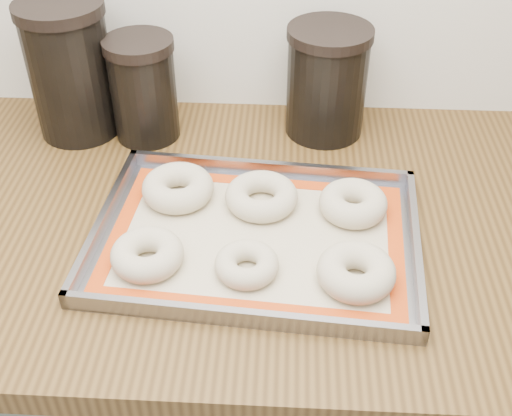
# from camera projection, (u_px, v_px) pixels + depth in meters

# --- Properties ---
(cabinet) EXTENTS (3.00, 0.65, 0.86)m
(cabinet) POSITION_uv_depth(u_px,v_px,m) (214.00, 393.00, 1.28)
(cabinet) COLOR #5C675B
(cabinet) RESTS_ON floor
(countertop) EXTENTS (3.06, 0.68, 0.04)m
(countertop) POSITION_uv_depth(u_px,v_px,m) (201.00, 220.00, 0.99)
(countertop) COLOR brown
(countertop) RESTS_ON cabinet
(baking_tray) EXTENTS (0.48, 0.36, 0.03)m
(baking_tray) POSITION_uv_depth(u_px,v_px,m) (256.00, 237.00, 0.92)
(baking_tray) COLOR gray
(baking_tray) RESTS_ON countertop
(baking_mat) EXTENTS (0.44, 0.32, 0.00)m
(baking_mat) POSITION_uv_depth(u_px,v_px,m) (256.00, 238.00, 0.92)
(baking_mat) COLOR #C6B793
(baking_mat) RESTS_ON baking_tray
(bagel_front_left) EXTENTS (0.13, 0.13, 0.04)m
(bagel_front_left) POSITION_uv_depth(u_px,v_px,m) (147.00, 254.00, 0.87)
(bagel_front_left) COLOR #BFB194
(bagel_front_left) RESTS_ON baking_mat
(bagel_front_mid) EXTENTS (0.11, 0.11, 0.03)m
(bagel_front_mid) POSITION_uv_depth(u_px,v_px,m) (247.00, 264.00, 0.86)
(bagel_front_mid) COLOR #BFB194
(bagel_front_mid) RESTS_ON baking_mat
(bagel_front_right) EXTENTS (0.13, 0.13, 0.04)m
(bagel_front_right) POSITION_uv_depth(u_px,v_px,m) (356.00, 272.00, 0.84)
(bagel_front_right) COLOR #BFB194
(bagel_front_right) RESTS_ON baking_mat
(bagel_back_left) EXTENTS (0.13, 0.13, 0.04)m
(bagel_back_left) POSITION_uv_depth(u_px,v_px,m) (178.00, 188.00, 0.98)
(bagel_back_left) COLOR #BFB194
(bagel_back_left) RESTS_ON baking_mat
(bagel_back_mid) EXTENTS (0.13, 0.13, 0.03)m
(bagel_back_mid) POSITION_uv_depth(u_px,v_px,m) (261.00, 196.00, 0.97)
(bagel_back_mid) COLOR #BFB194
(bagel_back_mid) RESTS_ON baking_mat
(bagel_back_right) EXTENTS (0.11, 0.11, 0.04)m
(bagel_back_right) POSITION_uv_depth(u_px,v_px,m) (353.00, 203.00, 0.95)
(bagel_back_right) COLOR #BFB194
(bagel_back_right) RESTS_ON baking_mat
(canister_left) EXTENTS (0.15, 0.15, 0.23)m
(canister_left) POSITION_uv_depth(u_px,v_px,m) (70.00, 69.00, 1.09)
(canister_left) COLOR black
(canister_left) RESTS_ON countertop
(canister_mid) EXTENTS (0.12, 0.12, 0.18)m
(canister_mid) POSITION_uv_depth(u_px,v_px,m) (143.00, 89.00, 1.09)
(canister_mid) COLOR black
(canister_mid) RESTS_ON countertop
(canister_right) EXTENTS (0.14, 0.14, 0.19)m
(canister_right) POSITION_uv_depth(u_px,v_px,m) (327.00, 81.00, 1.10)
(canister_right) COLOR black
(canister_right) RESTS_ON countertop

